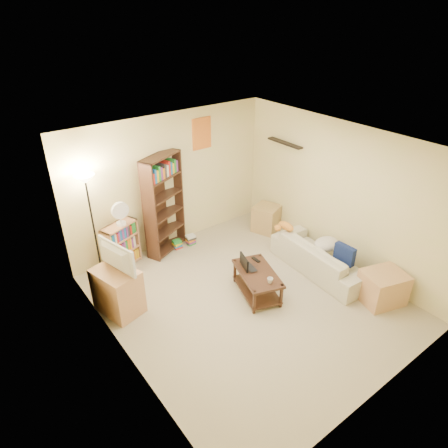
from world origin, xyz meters
The scene contains 19 objects.
room centered at (0.00, 0.01, 1.62)m, with size 4.50×4.54×2.52m.
sofa centered at (1.52, -0.15, 0.27)m, with size 0.85×1.90×0.54m, color #BEB99D.
navy_pillow centered at (1.59, -0.55, 0.52)m, with size 0.36×0.11×0.32m, color navy.
cream_blanket centered at (1.66, -0.11, 0.46)m, with size 0.50×0.36×0.21m, color beige.
tabby_cat centered at (1.33, 0.58, 0.61)m, with size 0.43×0.17×0.15m.
coffee_table centered at (0.22, 0.03, 0.27)m, with size 0.79×1.06×0.42m.
laptop centered at (0.24, 0.19, 0.43)m, with size 0.25×0.34×0.02m, color black.
laptop_screen centered at (0.11, 0.24, 0.55)m, with size 0.01×0.31×0.21m, color white.
mug centered at (0.19, -0.28, 0.46)m, with size 0.12×0.12×0.08m, color silver.
tv_remote centered at (0.41, 0.30, 0.43)m, with size 0.05×0.17×0.02m, color black.
tv_stand centered at (-1.70, 0.99, 0.36)m, with size 0.48×0.68×0.72m, color tan.
television centered at (-1.70, 0.99, 0.94)m, with size 0.28×0.76×0.44m, color black.
tall_bookshelf centered at (-0.27, 2.05, 0.99)m, with size 0.88×0.60×1.87m.
short_bookshelf centered at (-1.15, 2.05, 0.42)m, with size 0.70×0.46×0.83m.
desk_fan centered at (-1.11, 2.01, 1.06)m, with size 0.30×0.17×0.43m.
floor_lamp centered at (-1.57, 2.05, 1.47)m, with size 0.31×0.31×1.84m.
side_table centered at (1.72, 1.46, 0.27)m, with size 0.47×0.47×0.54m, color tan.
end_cabinet centered at (1.65, -1.28, 0.26)m, with size 0.62×0.52×0.52m, color tan.
book_stacks centered at (0.06, 1.95, 0.09)m, with size 0.46×0.18×0.19m.
Camera 1 is at (-3.27, -3.70, 4.13)m, focal length 32.00 mm.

